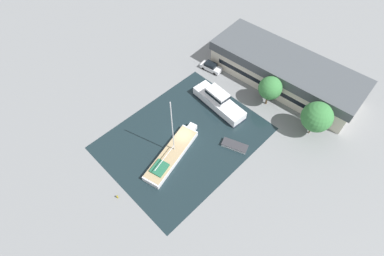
% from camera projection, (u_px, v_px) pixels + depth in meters
% --- Properties ---
extents(ground_plane, '(440.00, 440.00, 0.00)m').
position_uv_depth(ground_plane, '(184.00, 138.00, 51.67)').
color(ground_plane, gray).
extents(water_canal, '(20.76, 26.56, 0.01)m').
position_uv_depth(water_canal, '(184.00, 138.00, 51.67)').
color(water_canal, '#19282D').
rests_on(water_canal, ground).
extents(warehouse_building, '(30.02, 12.63, 5.50)m').
position_uv_depth(warehouse_building, '(285.00, 71.00, 57.74)').
color(warehouse_building, beige).
rests_on(warehouse_building, ground).
extents(quay_tree_near_building, '(4.23, 4.23, 6.22)m').
position_uv_depth(quay_tree_near_building, '(270.00, 88.00, 53.17)').
color(quay_tree_near_building, brown).
rests_on(quay_tree_near_building, ground).
extents(quay_tree_by_water, '(5.13, 5.13, 6.94)m').
position_uv_depth(quay_tree_by_water, '(317.00, 117.00, 48.86)').
color(quay_tree_by_water, brown).
rests_on(quay_tree_by_water, ground).
extents(parked_car, '(4.70, 2.55, 1.62)m').
position_uv_depth(parked_car, '(211.00, 67.00, 61.40)').
color(parked_car, silver).
rests_on(parked_car, ground).
extents(sailboat_moored, '(5.86, 13.32, 12.60)m').
position_uv_depth(sailboat_moored, '(172.00, 154.00, 48.98)').
color(sailboat_moored, white).
rests_on(sailboat_moored, water_canal).
extents(motor_cruiser, '(11.29, 4.10, 3.48)m').
position_uv_depth(motor_cruiser, '(218.00, 101.00, 55.10)').
color(motor_cruiser, white).
rests_on(motor_cruiser, water_canal).
extents(small_dinghy, '(4.67, 3.12, 0.57)m').
position_uv_depth(small_dinghy, '(235.00, 146.00, 50.36)').
color(small_dinghy, white).
rests_on(small_dinghy, water_canal).
extents(mooring_bollard, '(0.25, 0.25, 0.71)m').
position_uv_depth(mooring_bollard, '(117.00, 197.00, 44.76)').
color(mooring_bollard, olive).
rests_on(mooring_bollard, ground).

